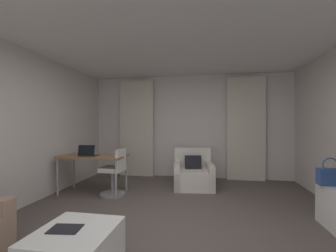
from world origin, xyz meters
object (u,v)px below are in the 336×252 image
armchair (193,175)px  coffee_table (75,250)px  laptop (88,154)px  magazine_open (65,229)px  handbag_primary (330,176)px  desk (93,159)px  desk_chair (114,175)px

armchair → coffee_table: 3.09m
coffee_table → laptop: bearing=116.9°
laptop → armchair: bearing=24.6°
coffee_table → magazine_open: magazine_open is taller
armchair → handbag_primary: handbag_primary is taller
coffee_table → magazine_open: bearing=-170.9°
desk → handbag_primary: size_ratio=3.45×
laptop → handbag_primary: bearing=-9.5°
armchair → magazine_open: bearing=-108.6°
desk → laptop: (-0.04, -0.11, 0.11)m
armchair → laptop: laptop is taller
desk → coffee_table: desk is taller
armchair → laptop: bearing=-155.4°
armchair → desk_chair: desk_chair is taller
desk → handbag_primary: handbag_primary is taller
desk_chair → coffee_table: (0.53, -2.11, -0.21)m
coffee_table → armchair: bearing=72.9°
magazine_open → desk: bearing=112.6°
magazine_open → armchair: bearing=71.4°
laptop → coffee_table: bearing=-63.1°
desk → coffee_table: 2.44m
laptop → desk: bearing=69.5°
laptop → handbag_primary: (3.87, -0.65, -0.13)m
magazine_open → handbag_primary: handbag_primary is taller
laptop → magazine_open: (0.95, -2.08, -0.41)m
handbag_primary → desk_chair: bearing=168.2°
armchair → laptop: (-1.95, -0.90, 0.53)m
armchair → handbag_primary: bearing=-38.9°
armchair → desk_chair: size_ratio=1.08×
desk_chair → coffee_table: desk_chair is taller
desk → handbag_primary: (3.82, -0.76, -0.02)m
desk → handbag_primary: bearing=-11.3°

